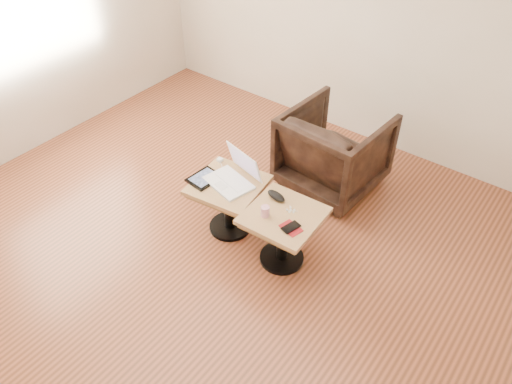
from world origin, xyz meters
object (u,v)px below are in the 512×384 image
Objects in this scene: side_table_right at (283,226)px; striped_cup at (265,211)px; armchair at (334,150)px; laptop at (234,176)px; side_table_left at (229,195)px.

side_table_right is 0.21m from striped_cup.
laptop is at bearing 74.51° from armchair.
laptop is (0.02, 0.04, 0.17)m from side_table_left.
armchair reaches higher than side_table_right.
side_table_right is at bearing 103.93° from armchair.
striped_cup is (0.42, -0.16, -0.01)m from laptop.
armchair is at bearing 94.35° from striped_cup.
side_table_left is 0.48m from striped_cup.
side_table_right is 1.30× the size of laptop.
striped_cup is at bearing -139.30° from side_table_right.
side_table_left is 0.73× the size of armchair.
side_table_right is 0.54m from laptop.
side_table_left is 1.05m from armchair.
laptop is 5.19× the size of striped_cup.
striped_cup is (-0.10, -0.09, 0.16)m from side_table_right.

